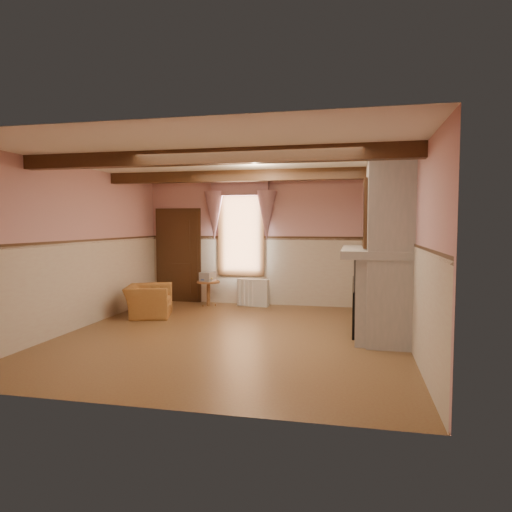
% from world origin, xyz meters
% --- Properties ---
extents(floor, '(5.50, 6.00, 0.01)m').
position_xyz_m(floor, '(0.00, 0.00, 0.00)').
color(floor, brown).
rests_on(floor, ground).
extents(ceiling, '(5.50, 6.00, 0.01)m').
position_xyz_m(ceiling, '(0.00, 0.00, 2.80)').
color(ceiling, silver).
rests_on(ceiling, wall_back).
extents(wall_back, '(5.50, 0.02, 2.80)m').
position_xyz_m(wall_back, '(0.00, 3.00, 1.40)').
color(wall_back, tan).
rests_on(wall_back, floor).
extents(wall_front, '(5.50, 0.02, 2.80)m').
position_xyz_m(wall_front, '(0.00, -3.00, 1.40)').
color(wall_front, tan).
rests_on(wall_front, floor).
extents(wall_left, '(0.02, 6.00, 2.80)m').
position_xyz_m(wall_left, '(-2.75, 0.00, 1.40)').
color(wall_left, tan).
rests_on(wall_left, floor).
extents(wall_right, '(0.02, 6.00, 2.80)m').
position_xyz_m(wall_right, '(2.75, 0.00, 1.40)').
color(wall_right, tan).
rests_on(wall_right, floor).
extents(wainscot, '(5.50, 6.00, 1.50)m').
position_xyz_m(wainscot, '(0.00, 0.00, 0.75)').
color(wainscot, beige).
rests_on(wainscot, floor).
extents(chair_rail, '(5.50, 6.00, 0.08)m').
position_xyz_m(chair_rail, '(0.00, 0.00, 1.50)').
color(chair_rail, black).
rests_on(chair_rail, wainscot).
extents(firebox, '(0.20, 0.95, 0.90)m').
position_xyz_m(firebox, '(2.00, 0.60, 0.45)').
color(firebox, black).
rests_on(firebox, floor).
extents(armchair, '(1.06, 1.14, 0.61)m').
position_xyz_m(armchair, '(-2.02, 1.16, 0.31)').
color(armchair, '#9E662D').
rests_on(armchair, floor).
extents(side_table, '(0.63, 0.63, 0.55)m').
position_xyz_m(side_table, '(-1.24, 2.54, 0.28)').
color(side_table, brown).
rests_on(side_table, floor).
extents(book_stack, '(0.31, 0.36, 0.20)m').
position_xyz_m(book_stack, '(-1.27, 2.55, 0.65)').
color(book_stack, '#B7AD8C').
rests_on(book_stack, side_table).
extents(radiator, '(0.72, 0.26, 0.60)m').
position_xyz_m(radiator, '(-0.26, 2.70, 0.30)').
color(radiator, silver).
rests_on(radiator, floor).
extents(bowl, '(0.30, 0.30, 0.07)m').
position_xyz_m(bowl, '(2.24, 0.64, 1.46)').
color(bowl, brown).
rests_on(bowl, mantel).
extents(mantel_clock, '(0.14, 0.24, 0.20)m').
position_xyz_m(mantel_clock, '(2.24, 1.30, 1.52)').
color(mantel_clock, black).
rests_on(mantel_clock, mantel).
extents(oil_lamp, '(0.11, 0.11, 0.28)m').
position_xyz_m(oil_lamp, '(2.24, 1.21, 1.56)').
color(oil_lamp, gold).
rests_on(oil_lamp, mantel).
extents(candle_red, '(0.06, 0.06, 0.16)m').
position_xyz_m(candle_red, '(2.24, 0.01, 1.50)').
color(candle_red, '#B3162E').
rests_on(candle_red, mantel).
extents(jar_yellow, '(0.06, 0.06, 0.12)m').
position_xyz_m(jar_yellow, '(2.24, -0.00, 1.48)').
color(jar_yellow, yellow).
rests_on(jar_yellow, mantel).
extents(fireplace, '(0.85, 2.00, 2.80)m').
position_xyz_m(fireplace, '(2.42, 0.60, 1.40)').
color(fireplace, gray).
rests_on(fireplace, floor).
extents(mantel, '(1.05, 2.05, 0.12)m').
position_xyz_m(mantel, '(2.24, 0.60, 1.36)').
color(mantel, gray).
rests_on(mantel, fireplace).
extents(overmantel_mirror, '(0.06, 1.44, 1.04)m').
position_xyz_m(overmantel_mirror, '(2.06, 0.60, 1.97)').
color(overmantel_mirror, silver).
rests_on(overmantel_mirror, fireplace).
extents(door, '(1.10, 0.10, 2.10)m').
position_xyz_m(door, '(-2.10, 2.94, 1.05)').
color(door, black).
rests_on(door, floor).
extents(window, '(1.06, 0.08, 2.02)m').
position_xyz_m(window, '(-0.60, 2.97, 1.65)').
color(window, white).
rests_on(window, wall_back).
extents(window_drapes, '(1.30, 0.14, 1.40)m').
position_xyz_m(window_drapes, '(-0.60, 2.88, 2.25)').
color(window_drapes, gray).
rests_on(window_drapes, wall_back).
extents(ceiling_beam_front, '(5.50, 0.18, 0.20)m').
position_xyz_m(ceiling_beam_front, '(0.00, -1.20, 2.70)').
color(ceiling_beam_front, black).
rests_on(ceiling_beam_front, ceiling).
extents(ceiling_beam_back, '(5.50, 0.18, 0.20)m').
position_xyz_m(ceiling_beam_back, '(0.00, 1.20, 2.70)').
color(ceiling_beam_back, black).
rests_on(ceiling_beam_back, ceiling).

